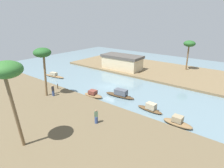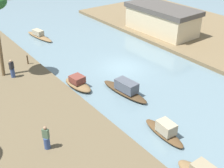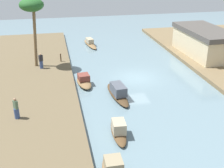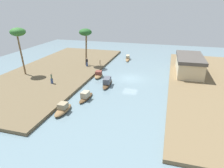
% 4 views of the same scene
% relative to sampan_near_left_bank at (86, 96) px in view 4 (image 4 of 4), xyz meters
% --- Properties ---
extents(river_water, '(68.21, 68.21, 0.00)m').
position_rel_sampan_near_left_bank_xyz_m(river_water, '(-9.98, 4.28, -0.42)').
color(river_water, slate).
rests_on(river_water, ground).
extents(riverbank_left, '(39.18, 15.87, 0.41)m').
position_rel_sampan_near_left_bank_xyz_m(riverbank_left, '(-9.98, -10.23, -0.22)').
color(riverbank_left, brown).
rests_on(riverbank_left, ground).
extents(riverbank_right, '(39.18, 15.87, 0.41)m').
position_rel_sampan_near_left_bank_xyz_m(riverbank_right, '(-9.98, 18.80, -0.22)').
color(riverbank_right, brown).
rests_on(riverbank_right, ground).
extents(sampan_near_left_bank, '(3.71, 1.18, 1.17)m').
position_rel_sampan_near_left_bank_xyz_m(sampan_near_left_bank, '(0.00, 0.00, 0.00)').
color(sampan_near_left_bank, brown).
rests_on(sampan_near_left_bank, river_water).
extents(sampan_foreground, '(5.09, 1.62, 1.28)m').
position_rel_sampan_near_left_bank_xyz_m(sampan_foreground, '(-5.87, 1.28, 0.06)').
color(sampan_foreground, '#47331E').
rests_on(sampan_foreground, river_water).
extents(sampan_with_tall_canopy, '(3.35, 1.62, 1.11)m').
position_rel_sampan_near_left_bank_xyz_m(sampan_with_tall_canopy, '(-9.20, -1.37, -0.02)').
color(sampan_with_tall_canopy, brown).
rests_on(sampan_with_tall_canopy, river_water).
extents(sampan_upstream_small, '(5.16, 1.70, 0.99)m').
position_rel_sampan_near_left_bank_xyz_m(sampan_upstream_small, '(-22.77, 1.09, -0.09)').
color(sampan_upstream_small, brown).
rests_on(sampan_upstream_small, river_water).
extents(sampan_midstream, '(3.44, 1.29, 1.20)m').
position_rel_sampan_near_left_bank_xyz_m(sampan_midstream, '(4.12, -1.23, -0.01)').
color(sampan_midstream, brown).
rests_on(sampan_midstream, river_water).
extents(person_on_near_bank, '(0.53, 0.53, 1.69)m').
position_rel_sampan_near_left_bank_xyz_m(person_on_near_bank, '(-3.18, -7.14, 0.68)').
color(person_on_near_bank, '#33477A').
rests_on(person_on_near_bank, riverbank_left).
extents(person_by_mooring, '(0.52, 0.52, 1.73)m').
position_rel_sampan_near_left_bank_xyz_m(person_by_mooring, '(-13.71, -5.47, 0.73)').
color(person_by_mooring, '#33477A').
rests_on(person_by_mooring, riverbank_left).
extents(mooring_post, '(0.14, 0.14, 0.92)m').
position_rel_sampan_near_left_bank_xyz_m(mooring_post, '(-15.56, -3.31, 0.45)').
color(mooring_post, '#4C3823').
rests_on(mooring_post, riverbank_left).
extents(palm_tree_left_near, '(2.52, 2.52, 7.34)m').
position_rel_sampan_near_left_bank_xyz_m(palm_tree_left_near, '(-14.65, -5.88, 6.40)').
color(palm_tree_left_near, brown).
rests_on(palm_tree_left_near, riverbank_left).
extents(palm_tree_left_far, '(2.58, 2.58, 8.17)m').
position_rel_sampan_near_left_bank_xyz_m(palm_tree_left_far, '(-5.96, -14.45, 7.22)').
color(palm_tree_left_far, brown).
rests_on(palm_tree_left_far, riverbank_left).
extents(riverside_building, '(9.51, 4.78, 3.22)m').
position_rel_sampan_near_left_bank_xyz_m(riverside_building, '(-14.62, 14.11, 1.63)').
color(riverside_building, beige).
rests_on(riverside_building, riverbank_right).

